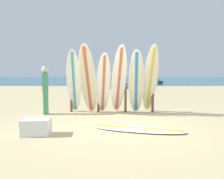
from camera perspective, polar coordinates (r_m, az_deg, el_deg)
ground_plane at (r=5.47m, az=2.43°, el=-10.00°), size 120.00×120.00×0.00m
ocean_water at (r=63.31m, az=0.22°, el=3.15°), size 120.00×80.00×0.01m
surfboard_rack at (r=7.12m, az=-0.00°, el=-1.33°), size 3.05×0.09×1.03m
surfboard_leaning_far_left at (r=6.94m, az=-10.92°, el=2.08°), size 0.57×1.01×2.18m
surfboard_leaning_left at (r=6.79m, az=-6.91°, el=2.83°), size 0.74×0.99×2.36m
surfboard_leaning_center_left at (r=6.84m, az=-2.47°, el=1.70°), size 0.62×0.85×2.08m
surfboard_leaning_center at (r=6.81m, az=2.01°, el=2.71°), size 0.68×1.09×2.32m
surfboard_leaning_center_right at (r=6.82m, az=7.03°, el=2.10°), size 0.61×0.87×2.18m
surfboard_leaning_right at (r=6.97m, az=11.03°, el=2.76°), size 0.53×1.12×2.34m
surfboard_lying_on_sand at (r=4.92m, az=7.57°, el=-11.28°), size 2.29×1.10×0.08m
beachgoer_standing at (r=7.06m, az=-18.62°, el=0.44°), size 0.22×0.29×1.64m
small_boat_offshore at (r=31.65m, az=12.92°, el=2.27°), size 1.36×2.24×0.71m
cooler_box at (r=4.83m, az=-20.95°, el=-10.04°), size 0.62×0.44×0.36m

